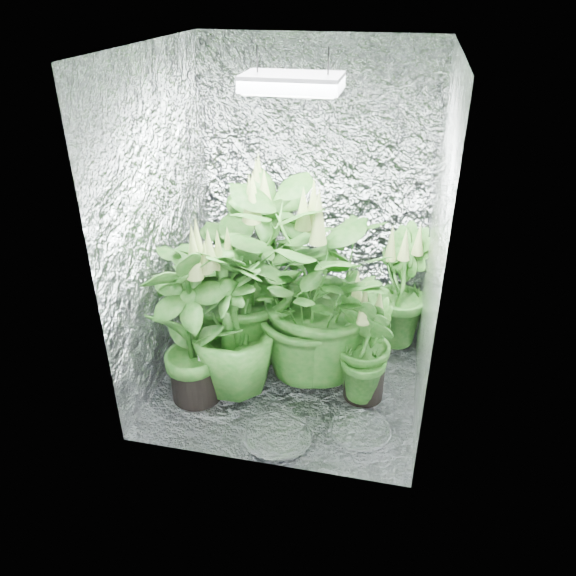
% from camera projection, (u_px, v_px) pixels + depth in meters
% --- Properties ---
extents(ground, '(1.60, 1.60, 0.00)m').
position_uv_depth(ground, '(291.00, 373.00, 3.71)').
color(ground, silver).
rests_on(ground, ground).
extents(walls, '(1.62, 1.62, 2.00)m').
position_uv_depth(walls, '(292.00, 234.00, 3.22)').
color(walls, silver).
rests_on(walls, ground).
extents(ceiling, '(1.60, 1.60, 0.01)m').
position_uv_depth(ceiling, '(292.00, 45.00, 2.73)').
color(ceiling, silver).
rests_on(ceiling, walls).
extents(grow_lamp, '(0.50, 0.30, 0.22)m').
position_uv_depth(grow_lamp, '(292.00, 83.00, 2.82)').
color(grow_lamp, gray).
rests_on(grow_lamp, ceiling).
extents(plant_a, '(1.35, 1.35, 1.28)m').
position_uv_depth(plant_a, '(247.00, 276.00, 3.59)').
color(plant_a, black).
rests_on(plant_a, ground).
extents(plant_b, '(0.85, 0.85, 1.25)m').
position_uv_depth(plant_b, '(273.00, 255.00, 3.95)').
color(plant_b, black).
rests_on(plant_b, ground).
extents(plant_c, '(0.57, 0.57, 0.92)m').
position_uv_depth(plant_c, '(399.00, 289.00, 3.84)').
color(plant_c, black).
rests_on(plant_c, ground).
extents(plant_d, '(0.68, 0.68, 1.07)m').
position_uv_depth(plant_d, '(233.00, 320.00, 3.35)').
color(plant_d, black).
rests_on(plant_d, ground).
extents(plant_e, '(1.46, 1.46, 1.30)m').
position_uv_depth(plant_e, '(315.00, 292.00, 3.40)').
color(plant_e, black).
rests_on(plant_e, ground).
extents(plant_f, '(0.77, 0.77, 1.14)m').
position_uv_depth(plant_f, '(191.00, 326.00, 3.26)').
color(plant_f, black).
rests_on(plant_f, ground).
extents(plant_g, '(0.56, 0.56, 0.83)m').
position_uv_depth(plant_g, '(367.00, 346.00, 3.33)').
color(plant_g, black).
rests_on(plant_g, ground).
extents(circulation_fan, '(0.16, 0.30, 0.35)m').
position_uv_depth(circulation_fan, '(390.00, 322.00, 3.98)').
color(circulation_fan, black).
rests_on(circulation_fan, ground).
extents(plant_label, '(0.05, 0.03, 0.09)m').
position_uv_depth(plant_label, '(202.00, 361.00, 3.32)').
color(plant_label, white).
rests_on(plant_label, plant_f).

